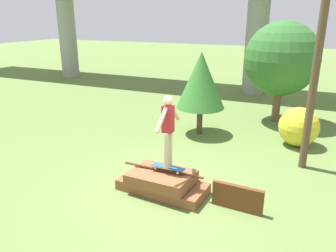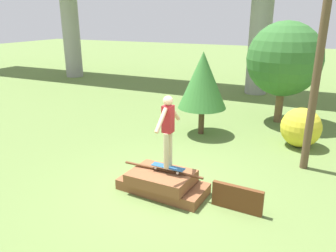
% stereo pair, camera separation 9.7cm
% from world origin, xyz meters
% --- Properties ---
extents(ground_plane, '(80.00, 80.00, 0.00)m').
position_xyz_m(ground_plane, '(0.00, 0.00, 0.00)').
color(ground_plane, olive).
extents(scrap_pile, '(2.12, 1.17, 0.58)m').
position_xyz_m(scrap_pile, '(-0.00, -0.03, 0.24)').
color(scrap_pile, brown).
rests_on(scrap_pile, ground_plane).
extents(scrap_plank_loose, '(1.09, 0.16, 0.56)m').
position_xyz_m(scrap_plank_loose, '(1.76, -0.05, 0.28)').
color(scrap_plank_loose, '#5B3319').
rests_on(scrap_plank_loose, ground_plane).
extents(skateboard, '(0.80, 0.22, 0.09)m').
position_xyz_m(skateboard, '(0.14, -0.01, 0.65)').
color(skateboard, '#23517F').
rests_on(skateboard, scrap_pile).
extents(skater, '(0.23, 1.12, 1.65)m').
position_xyz_m(skater, '(0.14, -0.01, 1.62)').
color(skater, '#C6B78E').
rests_on(skater, skateboard).
extents(utility_pole, '(1.30, 0.20, 8.19)m').
position_xyz_m(utility_pole, '(2.93, 2.74, 4.22)').
color(utility_pole, brown).
rests_on(utility_pole, ground_plane).
extents(tree_behind_left, '(2.72, 2.72, 3.77)m').
position_xyz_m(tree_behind_left, '(1.74, 6.68, 2.40)').
color(tree_behind_left, brown).
rests_on(tree_behind_left, ground_plane).
extents(tree_behind_right, '(1.64, 1.64, 2.83)m').
position_xyz_m(tree_behind_right, '(-0.51, 4.15, 1.87)').
color(tree_behind_right, '#4C3823').
rests_on(tree_behind_right, ground_plane).
extents(bush_yellow_flowering, '(1.23, 1.23, 1.23)m').
position_xyz_m(bush_yellow_flowering, '(2.68, 4.35, 0.62)').
color(bush_yellow_flowering, gold).
rests_on(bush_yellow_flowering, ground_plane).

